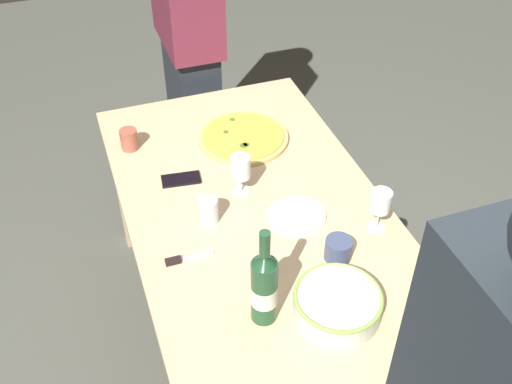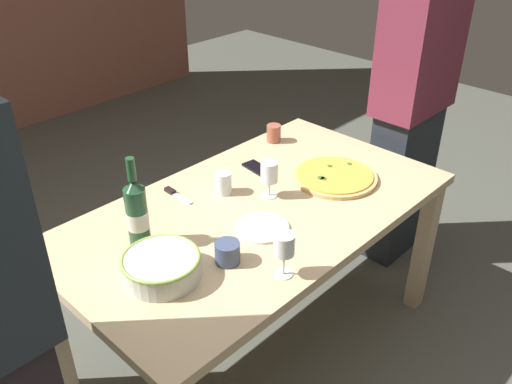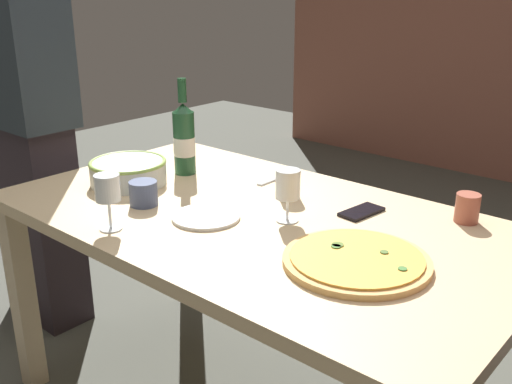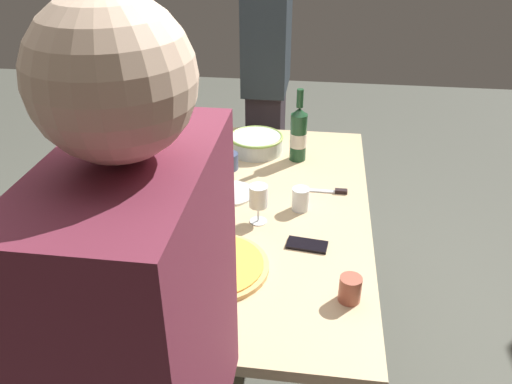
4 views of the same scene
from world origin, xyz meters
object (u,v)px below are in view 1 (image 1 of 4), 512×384
(serving_bowl, at_px, (338,303))
(cup_spare, at_px, (338,249))
(wine_glass_near_pizza, at_px, (241,168))
(wine_glass_by_bottle, at_px, (380,202))
(side_plate, at_px, (297,215))
(cell_phone, at_px, (181,179))
(cup_amber, at_px, (208,210))
(cup_ceramic, at_px, (129,139))
(pizza_knife, at_px, (183,259))
(dining_table, at_px, (256,226))
(pizza, at_px, (243,137))
(person_guest_left, at_px, (189,38))
(wine_bottle, at_px, (264,287))

(serving_bowl, bearing_deg, cup_spare, -25.89)
(wine_glass_near_pizza, distance_m, wine_glass_by_bottle, 0.50)
(side_plate, relative_size, cell_phone, 1.40)
(cup_amber, bearing_deg, cup_ceramic, 19.51)
(pizza_knife, bearing_deg, wine_glass_by_bottle, -96.42)
(dining_table, relative_size, side_plate, 7.92)
(pizza, xyz_separation_m, person_guest_left, (0.69, 0.04, 0.12))
(wine_glass_near_pizza, bearing_deg, person_guest_left, -4.02)
(wine_bottle, height_order, cup_spare, wine_bottle)
(serving_bowl, xyz_separation_m, cup_amber, (0.51, 0.25, 0.00))
(cup_ceramic, xyz_separation_m, pizza_knife, (-0.66, -0.05, -0.04))
(cup_amber, bearing_deg, dining_table, -86.70)
(cup_spare, xyz_separation_m, cell_phone, (0.55, 0.38, -0.03))
(pizza, xyz_separation_m, pizza_knife, (-0.57, 0.39, -0.01))
(wine_bottle, bearing_deg, side_plate, -34.98)
(wine_glass_by_bottle, distance_m, cup_amber, 0.58)
(dining_table, height_order, person_guest_left, person_guest_left)
(pizza, distance_m, pizza_knife, 0.69)
(wine_glass_near_pizza, xyz_separation_m, cup_ceramic, (0.40, 0.33, -0.07))
(cup_amber, bearing_deg, side_plate, -105.35)
(pizza, bearing_deg, wine_glass_by_bottle, -157.50)
(cup_amber, bearing_deg, wine_glass_by_bottle, -113.25)
(wine_glass_by_bottle, relative_size, cup_amber, 1.73)
(pizza, bearing_deg, person_guest_left, 3.25)
(cup_ceramic, height_order, side_plate, cup_ceramic)
(cup_ceramic, relative_size, cup_spare, 0.97)
(wine_glass_near_pizza, bearing_deg, side_plate, -143.55)
(cup_ceramic, xyz_separation_m, person_guest_left, (0.59, -0.40, 0.09))
(serving_bowl, height_order, wine_glass_by_bottle, wine_glass_by_bottle)
(wine_glass_near_pizza, distance_m, cup_ceramic, 0.52)
(cell_phone, bearing_deg, wine_glass_by_bottle, -122.68)
(cup_ceramic, xyz_separation_m, cell_phone, (-0.26, -0.14, -0.04))
(cup_amber, bearing_deg, wine_glass_near_pizza, -54.07)
(dining_table, relative_size, wine_glass_by_bottle, 9.90)
(wine_glass_near_pizza, bearing_deg, wine_bottle, 168.41)
(pizza, xyz_separation_m, cell_phone, (-0.17, 0.30, -0.01))
(pizza, relative_size, side_plate, 1.82)
(serving_bowl, relative_size, cup_ceramic, 3.09)
(cup_spare, bearing_deg, side_plate, 12.09)
(wine_glass_near_pizza, distance_m, person_guest_left, 0.99)
(wine_bottle, bearing_deg, person_guest_left, -6.78)
(cup_spare, xyz_separation_m, pizza_knife, (0.15, 0.48, -0.03))
(wine_glass_by_bottle, bearing_deg, dining_table, 56.04)
(wine_bottle, xyz_separation_m, cell_phone, (0.69, 0.08, -0.13))
(cell_phone, bearing_deg, pizza, -53.72)
(side_plate, bearing_deg, pizza_knife, 99.46)
(wine_glass_near_pizza, height_order, wine_glass_by_bottle, wine_glass_by_bottle)
(serving_bowl, height_order, side_plate, serving_bowl)
(dining_table, bearing_deg, person_guest_left, -2.48)
(wine_glass_near_pizza, xyz_separation_m, cup_amber, (-0.11, 0.15, -0.06))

